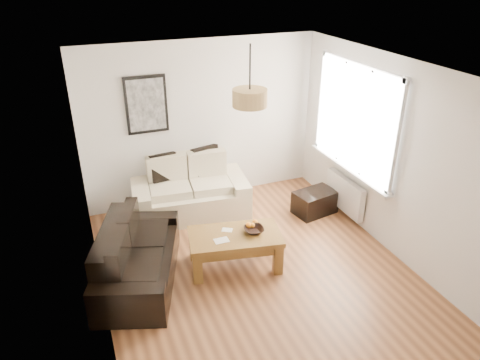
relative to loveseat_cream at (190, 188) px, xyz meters
name	(u,v)px	position (x,y,z in m)	size (l,w,h in m)	color
floor	(257,271)	(0.38, -1.78, -0.44)	(4.50, 4.50, 0.00)	brown
ceiling	(261,71)	(0.38, -1.78, 2.16)	(3.80, 4.50, 0.00)	white
wall_back	(202,123)	(0.38, 0.47, 0.86)	(3.80, 0.04, 2.60)	silver
wall_front	(379,307)	(0.38, -4.03, 0.86)	(3.80, 0.04, 2.60)	silver
wall_left	(90,213)	(-1.52, -1.78, 0.86)	(0.04, 4.50, 2.60)	silver
wall_right	(392,158)	(2.28, -1.78, 0.86)	(0.04, 4.50, 2.60)	silver
window_bay	(356,118)	(2.24, -0.98, 1.16)	(0.14, 1.90, 1.60)	white
radiator	(345,194)	(2.20, -0.98, -0.06)	(0.10, 0.90, 0.52)	white
poster	(146,105)	(-0.47, 0.44, 1.26)	(0.62, 0.04, 0.87)	black
pendant_shade	(250,98)	(0.38, -1.48, 1.79)	(0.40, 0.40, 0.20)	tan
loveseat_cream	(190,188)	(0.00, 0.00, 0.00)	(1.76, 0.96, 0.88)	beige
sofa_leather	(138,255)	(-1.05, -1.38, -0.06)	(1.73, 0.84, 0.75)	black
coffee_table	(235,250)	(0.16, -1.55, -0.20)	(1.18, 0.64, 0.48)	brown
ottoman	(315,202)	(1.83, -0.73, -0.25)	(0.64, 0.41, 0.37)	black
cushion_left	(164,167)	(-0.34, 0.21, 0.32)	(0.42, 0.13, 0.42)	black
cushion_right	(206,160)	(0.35, 0.21, 0.33)	(0.43, 0.13, 0.43)	black
fruit_bowl	(254,230)	(0.41, -1.58, 0.08)	(0.25, 0.25, 0.06)	black
orange_a	(252,225)	(0.43, -1.49, 0.08)	(0.07, 0.07, 0.07)	orange
orange_b	(255,222)	(0.49, -1.44, 0.08)	(0.08, 0.08, 0.08)	orange
orange_c	(249,225)	(0.38, -1.47, 0.08)	(0.09, 0.09, 0.09)	orange
papers	(221,240)	(-0.05, -1.62, 0.05)	(0.18, 0.13, 0.01)	white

